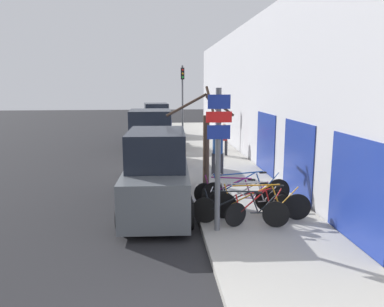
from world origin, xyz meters
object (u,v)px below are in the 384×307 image
(parked_car_0, at_px, (157,175))
(parked_car_2, at_px, (154,132))
(bicycle_2, at_px, (261,204))
(street_tree, at_px, (206,140))
(parked_car_1, at_px, (151,142))
(bicycle_4, at_px, (235,195))
(pedestrian_far, at_px, (218,149))
(bicycle_5, at_px, (246,191))
(bicycle_0, at_px, (240,210))
(bicycle_1, at_px, (259,208))
(signpost, at_px, (218,155))
(pedestrian_near, at_px, (224,137))
(traffic_light, at_px, (183,95))
(bicycle_3, at_px, (249,200))
(parked_car_3, at_px, (156,121))

(parked_car_0, distance_m, parked_car_2, 10.65)
(bicycle_2, relative_size, street_tree, 0.75)
(bicycle_2, relative_size, parked_car_1, 0.61)
(bicycle_4, height_order, pedestrian_far, pedestrian_far)
(parked_car_1, bearing_deg, parked_car_0, -87.49)
(bicycle_5, height_order, street_tree, street_tree)
(bicycle_5, bearing_deg, parked_car_2, 8.53)
(bicycle_0, relative_size, bicycle_1, 1.23)
(signpost, xyz_separation_m, parked_car_0, (-1.41, 2.00, -0.93))
(bicycle_0, height_order, parked_car_1, parked_car_1)
(signpost, bearing_deg, bicycle_4, 63.49)
(bicycle_0, distance_m, pedestrian_near, 9.26)
(pedestrian_near, bearing_deg, signpost, -116.67)
(parked_car_0, height_order, parked_car_1, parked_car_1)
(signpost, bearing_deg, bicycle_1, 22.08)
(parked_car_2, relative_size, street_tree, 1.35)
(pedestrian_near, bearing_deg, traffic_light, 100.17)
(parked_car_1, bearing_deg, traffic_light, 71.77)
(bicycle_5, bearing_deg, parked_car_0, 80.70)
(signpost, relative_size, bicycle_0, 1.45)
(bicycle_1, height_order, parked_car_1, parked_car_1)
(pedestrian_near, relative_size, pedestrian_far, 0.90)
(bicycle_4, bearing_deg, bicycle_3, -121.12)
(bicycle_5, height_order, pedestrian_far, pedestrian_far)
(parked_car_1, distance_m, parked_car_2, 5.00)
(bicycle_0, xyz_separation_m, pedestrian_near, (1.23, 9.17, 0.52))
(signpost, relative_size, bicycle_1, 1.78)
(parked_car_0, bearing_deg, pedestrian_near, 68.92)
(parked_car_2, distance_m, parked_car_3, 5.45)
(bicycle_2, height_order, bicycle_5, bicycle_5)
(pedestrian_far, bearing_deg, pedestrian_near, -100.78)
(bicycle_0, bearing_deg, pedestrian_far, 12.12)
(parked_car_0, height_order, street_tree, street_tree)
(pedestrian_near, height_order, pedestrian_far, pedestrian_far)
(bicycle_3, distance_m, parked_car_0, 2.67)
(pedestrian_far, height_order, street_tree, street_tree)
(parked_car_0, xyz_separation_m, street_tree, (1.68, 2.14, 0.68))
(bicycle_0, distance_m, bicycle_5, 1.64)
(bicycle_2, bearing_deg, bicycle_1, 161.58)
(bicycle_0, xyz_separation_m, traffic_light, (-0.52, 12.79, 2.50))
(bicycle_1, relative_size, bicycle_3, 0.87)
(bicycle_2, height_order, bicycle_4, bicycle_2)
(signpost, bearing_deg, parked_car_3, 94.53)
(signpost, bearing_deg, bicycle_3, 46.38)
(parked_car_2, bearing_deg, bicycle_5, -79.68)
(bicycle_0, distance_m, bicycle_1, 0.57)
(bicycle_4, xyz_separation_m, parked_car_1, (-2.43, 6.13, 0.59))
(bicycle_2, bearing_deg, street_tree, 23.93)
(parked_car_1, relative_size, traffic_light, 0.92)
(bicycle_2, xyz_separation_m, street_tree, (-0.96, 3.50, 1.18))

